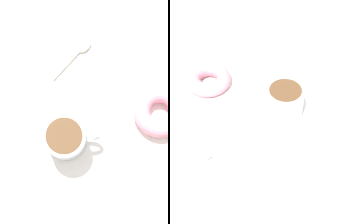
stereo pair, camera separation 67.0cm
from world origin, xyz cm
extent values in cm
cube|color=#99A8B7|center=(0.00, 0.00, -1.00)|extent=(120.00, 120.00, 2.00)
cube|color=white|center=(0.94, 2.32, 0.15)|extent=(36.32, 36.32, 0.30)
cylinder|color=silver|center=(7.47, 3.53, 3.97)|extent=(8.13, 8.13, 7.34)
cylinder|color=brown|center=(7.47, 3.53, 7.44)|extent=(6.93, 6.93, 0.60)
torus|color=silver|center=(4.22, 6.61, 3.97)|extent=(4.26, 4.09, 5.01)
torus|color=pink|center=(-9.82, 13.20, 2.01)|extent=(10.67, 10.67, 3.43)
ellipsoid|color=#B7B2A8|center=(-9.63, -7.99, 0.75)|extent=(3.73, 2.60, 0.90)
cylinder|color=#B7B2A8|center=(-4.17, -7.68, 0.58)|extent=(9.13, 1.07, 0.56)
camera|label=1|loc=(11.28, 12.46, 76.37)|focal=60.00mm
camera|label=2|loc=(0.08, -52.11, 62.45)|focal=60.00mm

